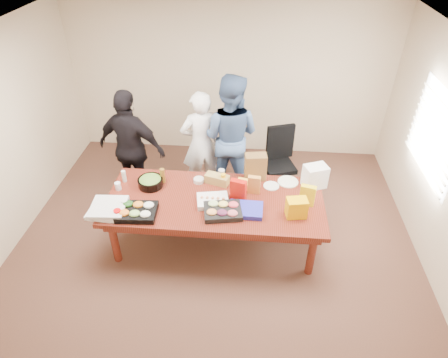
# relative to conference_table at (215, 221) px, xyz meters

# --- Properties ---
(floor) EXTENTS (5.50, 5.00, 0.02)m
(floor) POSITION_rel_conference_table_xyz_m (0.00, 0.00, -0.39)
(floor) COLOR #47301E
(floor) RESTS_ON ground
(ceiling) EXTENTS (5.50, 5.00, 0.02)m
(ceiling) POSITION_rel_conference_table_xyz_m (0.00, 0.00, 2.33)
(ceiling) COLOR white
(ceiling) RESTS_ON wall_back
(wall_back) EXTENTS (5.50, 0.04, 2.70)m
(wall_back) POSITION_rel_conference_table_xyz_m (0.00, 2.50, 0.98)
(wall_back) COLOR beige
(wall_back) RESTS_ON floor
(window_panel) EXTENTS (0.03, 1.40, 1.10)m
(window_panel) POSITION_rel_conference_table_xyz_m (2.72, 0.60, 1.12)
(window_panel) COLOR white
(window_panel) RESTS_ON wall_right
(window_blinds) EXTENTS (0.04, 1.36, 1.00)m
(window_blinds) POSITION_rel_conference_table_xyz_m (2.68, 0.60, 1.12)
(window_blinds) COLOR beige
(window_blinds) RESTS_ON wall_right
(conference_table) EXTENTS (2.80, 1.20, 0.75)m
(conference_table) POSITION_rel_conference_table_xyz_m (0.00, 0.00, 0.00)
(conference_table) COLOR #4C1C0F
(conference_table) RESTS_ON floor
(office_chair) EXTENTS (0.67, 0.67, 1.04)m
(office_chair) POSITION_rel_conference_table_xyz_m (0.88, 1.24, 0.15)
(office_chair) COLOR black
(office_chair) RESTS_ON floor
(person_center) EXTENTS (0.73, 0.62, 1.70)m
(person_center) POSITION_rel_conference_table_xyz_m (-0.34, 1.21, 0.47)
(person_center) COLOR white
(person_center) RESTS_ON floor
(person_right) EXTENTS (1.09, 0.93, 1.94)m
(person_right) POSITION_rel_conference_table_xyz_m (0.10, 1.27, 0.60)
(person_right) COLOR #435E8D
(person_right) RESTS_ON floor
(person_left) EXTENTS (1.14, 0.69, 1.81)m
(person_left) POSITION_rel_conference_table_xyz_m (-1.32, 0.90, 0.53)
(person_left) COLOR black
(person_left) RESTS_ON floor
(veggie_tray) EXTENTS (0.50, 0.40, 0.07)m
(veggie_tray) POSITION_rel_conference_table_xyz_m (-0.92, -0.36, 0.41)
(veggie_tray) COLOR black
(veggie_tray) RESTS_ON conference_table
(fruit_tray) EXTENTS (0.51, 0.43, 0.07)m
(fruit_tray) POSITION_rel_conference_table_xyz_m (0.13, -0.26, 0.41)
(fruit_tray) COLOR black
(fruit_tray) RESTS_ON conference_table
(sheet_cake) EXTENTS (0.44, 0.36, 0.07)m
(sheet_cake) POSITION_rel_conference_table_xyz_m (-0.02, -0.07, 0.41)
(sheet_cake) COLOR white
(sheet_cake) RESTS_ON conference_table
(salad_bowl) EXTENTS (0.38, 0.38, 0.11)m
(salad_bowl) POSITION_rel_conference_table_xyz_m (-0.89, 0.22, 0.43)
(salad_bowl) COLOR black
(salad_bowl) RESTS_ON conference_table
(chip_bag_blue) EXTENTS (0.42, 0.32, 0.06)m
(chip_bag_blue) POSITION_rel_conference_table_xyz_m (0.41, -0.20, 0.41)
(chip_bag_blue) COLOR #2629AD
(chip_bag_blue) RESTS_ON conference_table
(chip_bag_red) EXTENTS (0.22, 0.14, 0.29)m
(chip_bag_red) POSITION_rel_conference_table_xyz_m (0.30, 0.03, 0.52)
(chip_bag_red) COLOR #AA1209
(chip_bag_red) RESTS_ON conference_table
(chip_bag_yellow) EXTENTS (0.20, 0.12, 0.28)m
(chip_bag_yellow) POSITION_rel_conference_table_xyz_m (1.17, 0.01, 0.52)
(chip_bag_yellow) COLOR yellow
(chip_bag_yellow) RESTS_ON conference_table
(chip_bag_orange) EXTENTS (0.17, 0.09, 0.25)m
(chip_bag_orange) POSITION_rel_conference_table_xyz_m (0.50, 0.19, 0.50)
(chip_bag_orange) COLOR #C47D2F
(chip_bag_orange) RESTS_ON conference_table
(mayo_jar) EXTENTS (0.11, 0.11, 0.14)m
(mayo_jar) POSITION_rel_conference_table_xyz_m (0.05, 0.48, 0.44)
(mayo_jar) COLOR silver
(mayo_jar) RESTS_ON conference_table
(mustard_bottle) EXTENTS (0.07, 0.07, 0.18)m
(mustard_bottle) POSITION_rel_conference_table_xyz_m (0.08, 0.32, 0.46)
(mustard_bottle) COLOR #F4B210
(mustard_bottle) RESTS_ON conference_table
(dressing_bottle) EXTENTS (0.07, 0.07, 0.21)m
(dressing_bottle) POSITION_rel_conference_table_xyz_m (-0.74, 0.32, 0.48)
(dressing_bottle) COLOR brown
(dressing_bottle) RESTS_ON conference_table
(ranch_bottle) EXTENTS (0.07, 0.07, 0.17)m
(ranch_bottle) POSITION_rel_conference_table_xyz_m (-1.27, 0.29, 0.46)
(ranch_bottle) COLOR silver
(ranch_bottle) RESTS_ON conference_table
(banana_bunch) EXTENTS (0.29, 0.20, 0.09)m
(banana_bunch) POSITION_rel_conference_table_xyz_m (0.40, 0.30, 0.42)
(banana_bunch) COLOR yellow
(banana_bunch) RESTS_ON conference_table
(bread_loaf) EXTENTS (0.35, 0.23, 0.13)m
(bread_loaf) POSITION_rel_conference_table_xyz_m (-0.00, 0.36, 0.44)
(bread_loaf) COLOR #A38843
(bread_loaf) RESTS_ON conference_table
(kraft_bag) EXTENTS (0.31, 0.20, 0.38)m
(kraft_bag) POSITION_rel_conference_table_xyz_m (0.51, 0.51, 0.56)
(kraft_bag) COLOR brown
(kraft_bag) RESTS_ON conference_table
(red_cup) EXTENTS (0.11, 0.11, 0.12)m
(red_cup) POSITION_rel_conference_table_xyz_m (-1.13, -0.44, 0.43)
(red_cup) COLOR #D60203
(red_cup) RESTS_ON conference_table
(clear_cup_a) EXTENTS (0.09, 0.09, 0.12)m
(clear_cup_a) POSITION_rel_conference_table_xyz_m (-1.10, -0.25, 0.43)
(clear_cup_a) COLOR white
(clear_cup_a) RESTS_ON conference_table
(clear_cup_b) EXTENTS (0.10, 0.10, 0.11)m
(clear_cup_b) POSITION_rel_conference_table_xyz_m (-1.30, 0.10, 0.43)
(clear_cup_b) COLOR white
(clear_cup_b) RESTS_ON conference_table
(pizza_box_lower) EXTENTS (0.45, 0.45, 0.05)m
(pizza_box_lower) POSITION_rel_conference_table_xyz_m (-1.30, -0.33, 0.40)
(pizza_box_lower) COLOR white
(pizza_box_lower) RESTS_ON conference_table
(pizza_box_upper) EXTENTS (0.45, 0.45, 0.05)m
(pizza_box_upper) POSITION_rel_conference_table_xyz_m (-1.28, -0.35, 0.45)
(pizza_box_upper) COLOR silver
(pizza_box_upper) RESTS_ON pizza_box_lower
(plate_a) EXTENTS (0.32, 0.32, 0.02)m
(plate_a) POSITION_rel_conference_table_xyz_m (0.96, 0.46, 0.38)
(plate_a) COLOR white
(plate_a) RESTS_ON conference_table
(plate_b) EXTENTS (0.27, 0.27, 0.01)m
(plate_b) POSITION_rel_conference_table_xyz_m (0.73, 0.34, 0.38)
(plate_b) COLOR white
(plate_b) RESTS_ON conference_table
(dip_bowl_a) EXTENTS (0.19, 0.19, 0.06)m
(dip_bowl_a) POSITION_rel_conference_table_xyz_m (0.49, 0.35, 0.41)
(dip_bowl_a) COLOR beige
(dip_bowl_a) RESTS_ON conference_table
(dip_bowl_b) EXTENTS (0.16, 0.16, 0.06)m
(dip_bowl_b) POSITION_rel_conference_table_xyz_m (-0.25, 0.36, 0.40)
(dip_bowl_b) COLOR beige
(dip_bowl_b) RESTS_ON conference_table
(grocery_bag_white) EXTENTS (0.35, 0.30, 0.32)m
(grocery_bag_white) POSITION_rel_conference_table_xyz_m (1.30, 0.41, 0.53)
(grocery_bag_white) COLOR white
(grocery_bag_white) RESTS_ON conference_table
(grocery_bag_yellow) EXTENTS (0.27, 0.21, 0.24)m
(grocery_bag_yellow) POSITION_rel_conference_table_xyz_m (1.02, -0.22, 0.50)
(grocery_bag_yellow) COLOR #F7B201
(grocery_bag_yellow) RESTS_ON conference_table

